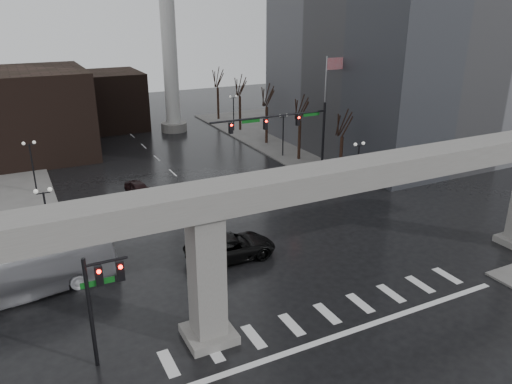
{
  "coord_description": "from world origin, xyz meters",
  "views": [
    {
      "loc": [
        -14.84,
        -21.2,
        16.95
      ],
      "look_at": [
        -0.03,
        8.19,
        4.5
      ],
      "focal_mm": 35.0,
      "sensor_mm": 36.0,
      "label": 1
    }
  ],
  "objects_px": {
    "pickup_truck": "(231,247)",
    "city_bus": "(20,273)",
    "signal_mast_arm": "(290,129)",
    "far_car": "(139,189)"
  },
  "relations": [
    {
      "from": "pickup_truck",
      "to": "city_bus",
      "type": "bearing_deg",
      "value": 83.99
    },
    {
      "from": "city_bus",
      "to": "far_car",
      "type": "distance_m",
      "value": 17.43
    },
    {
      "from": "signal_mast_arm",
      "to": "pickup_truck",
      "type": "xyz_separation_m",
      "value": [
        -11.26,
        -11.11,
        -4.93
      ]
    },
    {
      "from": "far_car",
      "to": "pickup_truck",
      "type": "bearing_deg",
      "value": -88.85
    },
    {
      "from": "pickup_truck",
      "to": "far_car",
      "type": "bearing_deg",
      "value": 9.99
    },
    {
      "from": "signal_mast_arm",
      "to": "city_bus",
      "type": "bearing_deg",
      "value": -158.5
    },
    {
      "from": "city_bus",
      "to": "pickup_truck",
      "type": "bearing_deg",
      "value": -103.54
    },
    {
      "from": "far_car",
      "to": "city_bus",
      "type": "bearing_deg",
      "value": -137.07
    },
    {
      "from": "pickup_truck",
      "to": "city_bus",
      "type": "height_order",
      "value": "city_bus"
    },
    {
      "from": "pickup_truck",
      "to": "far_car",
      "type": "distance_m",
      "value": 15.32
    }
  ]
}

